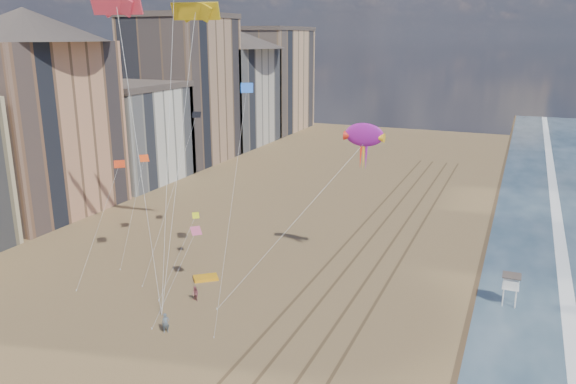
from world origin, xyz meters
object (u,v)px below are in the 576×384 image
Objects in this scene: lifeguard_stand at (511,282)px; show_kite at (364,135)px; kite_flyer_a at (166,323)px; kite_flyer_b at (195,294)px; grounded_kite at (206,278)px.

show_kite reaches higher than lifeguard_stand.
kite_flyer_a is 1.19× the size of kite_flyer_b.
kite_flyer_b is (-12.73, -12.58, -14.29)m from show_kite.
show_kite is at bearing 57.36° from kite_flyer_b.
show_kite is at bearing -10.14° from grounded_kite.
grounded_kite is 5.03m from kite_flyer_b.
lifeguard_stand is 1.22× the size of grounded_kite.
kite_flyer_b is (1.69, -4.70, 0.60)m from grounded_kite.
kite_flyer_a is (-11.85, -18.73, -14.15)m from show_kite.
kite_flyer_b is at bearing -109.04° from grounded_kite.
kite_flyer_a reaches higher than kite_flyer_b.
grounded_kite is 11.18m from kite_flyer_a.
kite_flyer_b is (-27.95, -10.95, -1.60)m from lifeguard_stand.
lifeguard_stand is 1.72× the size of kite_flyer_a.
grounded_kite is at bearing -151.35° from show_kite.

